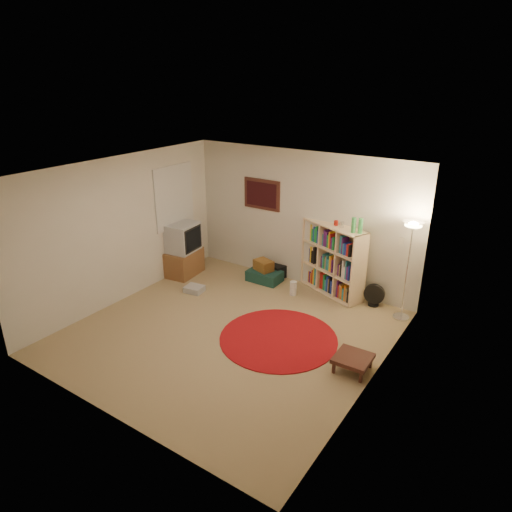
# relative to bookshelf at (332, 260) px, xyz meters

# --- Properties ---
(room) EXTENTS (4.54, 4.54, 2.54)m
(room) POSITION_rel_bookshelf_xyz_m (-0.75, -2.12, 0.63)
(room) COLOR #9C845B
(room) RESTS_ON ground
(bookshelf) EXTENTS (1.34, 0.82, 1.55)m
(bookshelf) POSITION_rel_bookshelf_xyz_m (0.00, 0.00, 0.00)
(bookshelf) COLOR #FFDAAA
(bookshelf) RESTS_ON ground
(floor_lamp) EXTENTS (0.32, 0.32, 1.65)m
(floor_lamp) POSITION_rel_bookshelf_xyz_m (1.38, -0.25, 0.75)
(floor_lamp) COLOR silver
(floor_lamp) RESTS_ON ground
(floor_fan) EXTENTS (0.36, 0.22, 0.40)m
(floor_fan) POSITION_rel_bookshelf_xyz_m (0.85, -0.10, -0.42)
(floor_fan) COLOR black
(floor_fan) RESTS_ON ground
(tv_stand) EXTENTS (0.58, 0.78, 1.06)m
(tv_stand) POSITION_rel_bookshelf_xyz_m (-2.76, -0.90, -0.12)
(tv_stand) COLOR brown
(tv_stand) RESTS_ON ground
(dvd_box) EXTENTS (0.36, 0.31, 0.11)m
(dvd_box) POSITION_rel_bookshelf_xyz_m (-2.08, -1.40, -0.57)
(dvd_box) COLOR #B7B8BD
(dvd_box) RESTS_ON ground
(suitcase) EXTENTS (0.64, 0.42, 0.21)m
(suitcase) POSITION_rel_bookshelf_xyz_m (-1.25, -0.29, -0.52)
(suitcase) COLOR #133530
(suitcase) RESTS_ON ground
(wicker_basket) EXTENTS (0.42, 0.35, 0.20)m
(wicker_basket) POSITION_rel_bookshelf_xyz_m (-1.29, -0.26, -0.32)
(wicker_basket) COLOR brown
(wicker_basket) RESTS_ON suitcase
(duffel_bag) EXTENTS (0.44, 0.40, 0.25)m
(duffel_bag) POSITION_rel_bookshelf_xyz_m (-1.17, 0.05, -0.50)
(duffel_bag) COLOR black
(duffel_bag) RESTS_ON ground
(paper_towel) EXTENTS (0.15, 0.15, 0.26)m
(paper_towel) POSITION_rel_bookshelf_xyz_m (-0.50, -0.50, -0.50)
(paper_towel) COLOR white
(paper_towel) RESTS_ON ground
(red_rug) EXTENTS (1.79, 1.79, 0.02)m
(red_rug) POSITION_rel_bookshelf_xyz_m (0.03, -1.91, -0.62)
(red_rug) COLOR maroon
(red_rug) RESTS_ON ground
(side_table) EXTENTS (0.48, 0.48, 0.22)m
(side_table) POSITION_rel_bookshelf_xyz_m (1.27, -2.03, -0.44)
(side_table) COLOR #3D1B15
(side_table) RESTS_ON ground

